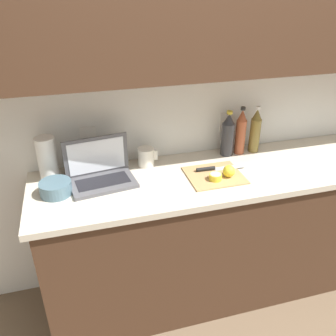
{
  "coord_description": "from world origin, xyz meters",
  "views": [
    {
      "loc": [
        -0.79,
        -1.63,
        1.88
      ],
      "look_at": [
        -0.33,
        -0.01,
        0.97
      ],
      "focal_mm": 38.0,
      "sensor_mm": 36.0,
      "label": 1
    }
  ],
  "objects_px": {
    "laptop": "(100,172)",
    "lemon_whole_beside": "(228,171)",
    "knife": "(212,169)",
    "measuring_cup": "(146,157)",
    "bottle_oil_tall": "(241,132)",
    "bottle_water_clear": "(228,135)",
    "paper_towel_roll": "(47,158)",
    "cutting_board": "(215,175)",
    "bowl_white": "(56,188)",
    "bottle_green_soda": "(255,131)",
    "lemon_half_cut": "(215,177)"
  },
  "relations": [
    {
      "from": "bottle_oil_tall",
      "to": "bottle_water_clear",
      "type": "bearing_deg",
      "value": 180.0
    },
    {
      "from": "laptop",
      "to": "knife",
      "type": "relative_size",
      "value": 1.27
    },
    {
      "from": "bottle_oil_tall",
      "to": "measuring_cup",
      "type": "height_order",
      "value": "bottle_oil_tall"
    },
    {
      "from": "knife",
      "to": "lemon_half_cut",
      "type": "xyz_separation_m",
      "value": [
        -0.03,
        -0.11,
        0.01
      ]
    },
    {
      "from": "cutting_board",
      "to": "bottle_water_clear",
      "type": "height_order",
      "value": "bottle_water_clear"
    },
    {
      "from": "paper_towel_roll",
      "to": "measuring_cup",
      "type": "bearing_deg",
      "value": 0.49
    },
    {
      "from": "knife",
      "to": "lemon_whole_beside",
      "type": "relative_size",
      "value": 4.39
    },
    {
      "from": "lemon_whole_beside",
      "to": "bottle_water_clear",
      "type": "bearing_deg",
      "value": 67.99
    },
    {
      "from": "laptop",
      "to": "knife",
      "type": "xyz_separation_m",
      "value": [
        0.63,
        -0.06,
        -0.04
      ]
    },
    {
      "from": "laptop",
      "to": "measuring_cup",
      "type": "distance_m",
      "value": 0.3
    },
    {
      "from": "laptop",
      "to": "bottle_oil_tall",
      "type": "xyz_separation_m",
      "value": [
        0.88,
        0.12,
        0.08
      ]
    },
    {
      "from": "laptop",
      "to": "lemon_whole_beside",
      "type": "distance_m",
      "value": 0.7
    },
    {
      "from": "laptop",
      "to": "bottle_green_soda",
      "type": "xyz_separation_m",
      "value": [
        0.98,
        0.12,
        0.08
      ]
    },
    {
      "from": "bottle_water_clear",
      "to": "bowl_white",
      "type": "height_order",
      "value": "bottle_water_clear"
    },
    {
      "from": "knife",
      "to": "measuring_cup",
      "type": "height_order",
      "value": "measuring_cup"
    },
    {
      "from": "cutting_board",
      "to": "bottle_oil_tall",
      "type": "height_order",
      "value": "bottle_oil_tall"
    },
    {
      "from": "bottle_water_clear",
      "to": "lemon_half_cut",
      "type": "bearing_deg",
      "value": -123.6
    },
    {
      "from": "cutting_board",
      "to": "bottle_water_clear",
      "type": "bearing_deg",
      "value": 53.63
    },
    {
      "from": "laptop",
      "to": "knife",
      "type": "distance_m",
      "value": 0.63
    },
    {
      "from": "knife",
      "to": "bottle_oil_tall",
      "type": "height_order",
      "value": "bottle_oil_tall"
    },
    {
      "from": "lemon_half_cut",
      "to": "knife",
      "type": "bearing_deg",
      "value": 76.72
    },
    {
      "from": "bottle_green_soda",
      "to": "measuring_cup",
      "type": "xyz_separation_m",
      "value": [
        -0.7,
        -0.01,
        -0.08
      ]
    },
    {
      "from": "cutting_board",
      "to": "laptop",
      "type": "bearing_deg",
      "value": 169.25
    },
    {
      "from": "cutting_board",
      "to": "knife",
      "type": "relative_size",
      "value": 1.04
    },
    {
      "from": "knife",
      "to": "measuring_cup",
      "type": "xyz_separation_m",
      "value": [
        -0.35,
        0.17,
        0.04
      ]
    },
    {
      "from": "bowl_white",
      "to": "lemon_whole_beside",
      "type": "bearing_deg",
      "value": -5.14
    },
    {
      "from": "bottle_green_soda",
      "to": "measuring_cup",
      "type": "distance_m",
      "value": 0.71
    },
    {
      "from": "knife",
      "to": "measuring_cup",
      "type": "relative_size",
      "value": 2.52
    },
    {
      "from": "laptop",
      "to": "bottle_green_soda",
      "type": "height_order",
      "value": "bottle_green_soda"
    },
    {
      "from": "lemon_half_cut",
      "to": "measuring_cup",
      "type": "height_order",
      "value": "measuring_cup"
    },
    {
      "from": "cutting_board",
      "to": "bowl_white",
      "type": "relative_size",
      "value": 1.89
    },
    {
      "from": "bottle_green_soda",
      "to": "paper_towel_roll",
      "type": "bearing_deg",
      "value": -179.35
    },
    {
      "from": "lemon_whole_beside",
      "to": "measuring_cup",
      "type": "distance_m",
      "value": 0.49
    },
    {
      "from": "cutting_board",
      "to": "measuring_cup",
      "type": "bearing_deg",
      "value": 146.04
    },
    {
      "from": "bottle_water_clear",
      "to": "bowl_white",
      "type": "distance_m",
      "value": 1.06
    },
    {
      "from": "bottle_oil_tall",
      "to": "measuring_cup",
      "type": "distance_m",
      "value": 0.61
    },
    {
      "from": "bottle_oil_tall",
      "to": "measuring_cup",
      "type": "xyz_separation_m",
      "value": [
        -0.6,
        -0.01,
        -0.08
      ]
    },
    {
      "from": "bowl_white",
      "to": "paper_towel_roll",
      "type": "bearing_deg",
      "value": 99.68
    },
    {
      "from": "measuring_cup",
      "to": "paper_towel_roll",
      "type": "distance_m",
      "value": 0.55
    },
    {
      "from": "laptop",
      "to": "paper_towel_roll",
      "type": "distance_m",
      "value": 0.3
    },
    {
      "from": "laptop",
      "to": "paper_towel_roll",
      "type": "relative_size",
      "value": 1.53
    },
    {
      "from": "knife",
      "to": "cutting_board",
      "type": "bearing_deg",
      "value": -96.99
    },
    {
      "from": "lemon_half_cut",
      "to": "bottle_green_soda",
      "type": "relative_size",
      "value": 0.23
    },
    {
      "from": "lemon_half_cut",
      "to": "bottle_oil_tall",
      "type": "distance_m",
      "value": 0.42
    },
    {
      "from": "knife",
      "to": "bowl_white",
      "type": "bearing_deg",
      "value": -177.56
    },
    {
      "from": "laptop",
      "to": "knife",
      "type": "height_order",
      "value": "laptop"
    },
    {
      "from": "knife",
      "to": "paper_towel_roll",
      "type": "height_order",
      "value": "paper_towel_roll"
    },
    {
      "from": "knife",
      "to": "lemon_half_cut",
      "type": "bearing_deg",
      "value": -101.65
    },
    {
      "from": "cutting_board",
      "to": "lemon_whole_beside",
      "type": "xyz_separation_m",
      "value": [
        0.06,
        -0.04,
        0.04
      ]
    },
    {
      "from": "measuring_cup",
      "to": "bottle_oil_tall",
      "type": "bearing_deg",
      "value": 0.89
    }
  ]
}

